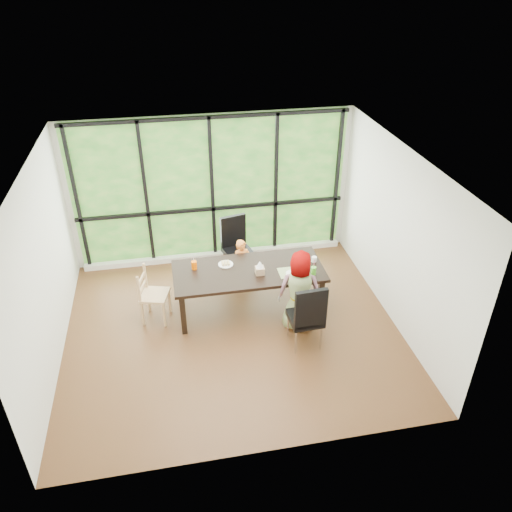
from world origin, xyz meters
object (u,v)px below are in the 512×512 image
chair_window_leather (238,248)px  child_older (301,291)px  chair_end_beech (155,295)px  tissue_box (260,271)px  orange_cup (194,265)px  plate_near (293,274)px  plate_far (226,264)px  chair_interior_leather (305,314)px  green_cup (314,271)px  white_mug (314,259)px  dining_table (249,290)px  child_toddler (242,265)px

chair_window_leather → child_older: child_older is taller
chair_end_beech → tissue_box: chair_end_beech is taller
chair_end_beech → orange_cup: bearing=-60.4°
plate_near → plate_far: bearing=155.1°
chair_interior_leather → plate_near: bearing=-92.6°
child_older → green_cup: (0.26, 0.26, 0.16)m
white_mug → child_older: bearing=-121.6°
plate_near → tissue_box: 0.51m
chair_interior_leather → plate_near: (-0.00, 0.73, 0.22)m
child_older → plate_far: child_older is taller
plate_near → child_older: bearing=-83.2°
plate_far → orange_cup: orange_cup is taller
chair_end_beech → chair_window_leather: bearing=-39.8°
dining_table → chair_interior_leather: (0.65, -0.97, 0.17)m
orange_cup → white_mug: orange_cup is taller
dining_table → plate_near: plate_near is taller
dining_table → chair_interior_leather: bearing=-56.0°
plate_far → chair_interior_leather: bearing=-50.3°
green_cup → plate_near: bearing=167.3°
child_toddler → white_mug: 1.25m
chair_interior_leather → tissue_box: bearing=-61.7°
chair_end_beech → orange_cup: chair_end_beech is taller
chair_interior_leather → tissue_box: chair_interior_leather is taller
child_toddler → plate_far: child_toddler is taller
chair_end_beech → white_mug: size_ratio=10.73×
chair_end_beech → plate_near: 2.15m
chair_end_beech → green_cup: chair_end_beech is taller
child_toddler → green_cup: bearing=-58.5°
orange_cup → white_mug: size_ratio=1.61×
chair_interior_leather → green_cup: 0.77m
dining_table → plate_far: 0.55m
plate_near → tissue_box: size_ratio=1.66×
orange_cup → chair_end_beech: bearing=-165.8°
plate_far → tissue_box: tissue_box is taller
chair_end_beech → child_toddler: bearing=-52.7°
plate_near → chair_window_leather: bearing=117.3°
orange_cup → green_cup: bearing=-15.7°
dining_table → orange_cup: 0.95m
plate_near → chair_end_beech: bearing=172.8°
plate_far → orange_cup: size_ratio=1.75×
chair_end_beech → plate_far: (1.14, 0.19, 0.31)m
green_cup → white_mug: green_cup is taller
plate_far → green_cup: green_cup is taller
chair_window_leather → child_older: (0.70, -1.61, 0.12)m
plate_near → green_cup: green_cup is taller
chair_end_beech → plate_far: size_ratio=3.80×
child_toddler → green_cup: (0.95, -0.92, 0.35)m
chair_interior_leather → green_cup: bearing=-117.2°
orange_cup → white_mug: bearing=-4.4°
dining_table → green_cup: (0.95, -0.31, 0.44)m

